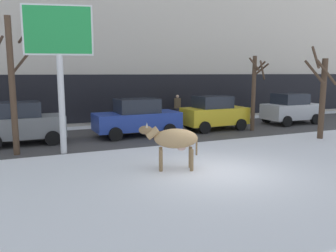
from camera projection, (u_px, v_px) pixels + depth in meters
ground_plane at (219, 171)px, 10.81m from camera, size 120.00×120.00×0.00m
road_strip at (145, 134)px, 17.26m from camera, size 60.00×5.60×0.01m
building_facade at (108, 22)px, 22.66m from camera, size 44.00×6.10×13.00m
cow_tan at (174, 139)px, 10.87m from camera, size 1.91×1.08×1.54m
billboard at (59, 40)px, 12.56m from camera, size 2.49×0.82×5.56m
car_grey_hatchback at (22, 123)px, 14.79m from camera, size 3.54×2.00×1.86m
car_blue_sedan at (137, 118)px, 16.80m from camera, size 4.24×2.07×1.84m
car_yellow_hatchback at (214, 113)px, 18.56m from camera, size 3.54×2.00×1.86m
car_silver_hatchback at (291, 109)px, 20.78m from camera, size 3.54×2.00×1.86m
pedestrian_near_billboard at (177, 108)px, 21.51m from camera, size 0.36×0.24×1.73m
bare_tree_left_lot at (255, 89)px, 18.12m from camera, size 1.10×1.28×3.98m
bare_tree_right_lot at (13, 81)px, 12.62m from camera, size 1.68×1.34×5.14m
bare_tree_far_back at (322, 93)px, 15.86m from camera, size 0.85×1.34×4.34m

